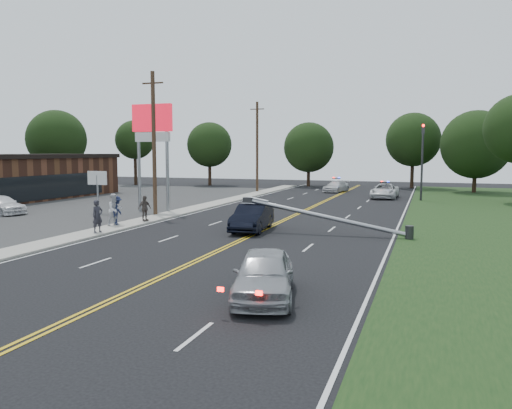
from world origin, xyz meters
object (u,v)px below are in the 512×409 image
at_px(pylon_sign, 152,132).
at_px(crashed_sedan, 252,218).
at_px(waiting_sedan, 264,274).
at_px(emergency_a, 385,191).
at_px(utility_pole_far, 257,147).
at_px(bystander_d, 145,208).
at_px(emergency_b, 336,186).
at_px(bystander_b, 115,210).
at_px(bystander_c, 117,210).
at_px(parked_car, 1,205).
at_px(small_sign, 97,182).
at_px(fallen_streetlight, 334,218).
at_px(bystander_a, 97,216).
at_px(utility_pole_mid, 154,143).
at_px(traffic_signal, 422,155).

bearing_deg(pylon_sign, crashed_sedan, -31.21).
bearing_deg(waiting_sedan, emergency_a, 74.78).
bearing_deg(utility_pole_far, bystander_d, -87.37).
height_order(emergency_b, bystander_b, bystander_b).
xyz_separation_m(emergency_b, bystander_c, (-7.81, -30.58, 0.36)).
bearing_deg(emergency_b, parked_car, -110.53).
relative_size(small_sign, fallen_streetlight, 0.33).
bearing_deg(emergency_b, emergency_a, -31.84).
xyz_separation_m(parked_car, emergency_a, (25.27, 22.02, 0.05)).
relative_size(bystander_b, bystander_c, 1.10).
xyz_separation_m(crashed_sedan, bystander_d, (-7.53, 0.78, 0.17)).
relative_size(small_sign, bystander_a, 1.74).
xyz_separation_m(pylon_sign, bystander_a, (2.48, -10.05, -4.99)).
height_order(utility_pole_far, emergency_a, utility_pole_far).
distance_m(small_sign, emergency_b, 28.56).
xyz_separation_m(utility_pole_mid, utility_pole_far, (0.00, 22.00, 0.00)).
xyz_separation_m(pylon_sign, crashed_sedan, (9.99, -6.05, -5.23)).
bearing_deg(pylon_sign, bystander_a, -76.15).
bearing_deg(traffic_signal, parked_car, -144.12).
xyz_separation_m(fallen_streetlight, parked_car, (-24.54, 1.26, -0.26)).
distance_m(fallen_streetlight, crashed_sedan, 4.70).
bearing_deg(utility_pole_mid, bystander_a, -81.67).
bearing_deg(bystander_d, utility_pole_mid, 40.26).
bearing_deg(utility_pole_far, bystander_a, -87.75).
relative_size(traffic_signal, emergency_a, 1.39).
bearing_deg(utility_pole_far, emergency_a, -10.90).
bearing_deg(bystander_d, waiting_sedan, -116.12).
bearing_deg(waiting_sedan, fallen_streetlight, 76.25).
bearing_deg(bystander_a, utility_pole_far, 18.30).
distance_m(pylon_sign, bystander_d, 7.71).
xyz_separation_m(crashed_sedan, bystander_a, (-7.51, -4.00, 0.25)).
height_order(traffic_signal, waiting_sedan, traffic_signal).
distance_m(emergency_b, bystander_c, 31.57).
bearing_deg(utility_pole_mid, bystander_c, -84.75).
relative_size(utility_pole_mid, emergency_a, 1.97).
height_order(small_sign, bystander_b, small_sign).
height_order(small_sign, crashed_sedan, small_sign).
bearing_deg(waiting_sedan, bystander_a, 131.67).
bearing_deg(fallen_streetlight, emergency_a, 88.21).
distance_m(traffic_signal, bystander_c, 29.00).
relative_size(traffic_signal, utility_pole_mid, 0.70).
bearing_deg(traffic_signal, utility_pole_mid, -134.20).
relative_size(traffic_signal, bystander_d, 4.36).
bearing_deg(small_sign, crashed_sedan, -16.72).
bearing_deg(bystander_d, utility_pole_far, 23.32).
height_order(fallen_streetlight, bystander_c, fallen_streetlight).
bearing_deg(traffic_signal, waiting_sedan, -96.66).
xyz_separation_m(small_sign, bystander_a, (5.98, -8.05, -1.32)).
distance_m(emergency_b, bystander_b, 31.82).
bearing_deg(emergency_b, traffic_signal, -24.30).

